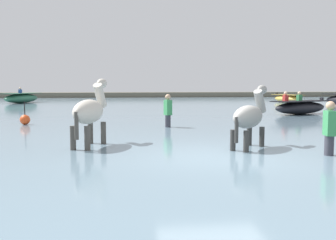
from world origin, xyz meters
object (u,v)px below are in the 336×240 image
Objects in this scene: boat_near_port at (288,98)px; person_onlooker_left at (329,136)px; horse_lead_pinto at (90,114)px; person_onlooker_right at (168,115)px; channel_buoy at (25,120)px; boat_mid_channel at (21,98)px; boat_mid_outer at (300,107)px; horse_trailing_grey at (249,119)px.

person_onlooker_left is at bearing -111.36° from boat_near_port.
horse_lead_pinto is 26.06m from boat_near_port.
person_onlooker_right is 1.85× the size of channel_buoy.
boat_mid_channel is 1.17× the size of boat_mid_outer.
horse_trailing_grey reaches higher than boat_mid_channel.
boat_mid_channel is 2.59× the size of person_onlooker_right.
boat_mid_outer is at bearing 59.29° from horse_trailing_grey.
horse_trailing_grey is at bearing -43.14° from channel_buoy.
person_onlooker_left is (2.85, -6.01, 0.00)m from person_onlooker_right.
channel_buoy is (-12.80, -3.88, -0.15)m from boat_mid_outer.
horse_trailing_grey reaches higher than person_onlooker_left.
person_onlooker_left is at bearing -42.39° from channel_buoy.
person_onlooker_left is at bearing -38.57° from horse_trailing_grey.
horse_lead_pinto is 0.63× the size of boat_near_port.
horse_lead_pinto is 0.59× the size of boat_mid_outer.
channel_buoy is at bearing -75.92° from boat_mid_channel.
boat_near_port is at bearing 42.77° from channel_buoy.
horse_lead_pinto is at bearing 160.41° from person_onlooker_left.
boat_mid_outer is 13.38m from channel_buoy.
boat_mid_channel is at bearing 141.24° from boat_mid_outer.
boat_mid_channel is 2.59× the size of person_onlooker_left.
horse_trailing_grey is 5.08m from person_onlooker_right.
horse_lead_pinto is 24.44m from boat_mid_channel.
boat_mid_channel is at bearing 104.08° from channel_buoy.
person_onlooker_left is (-9.21, -23.54, 0.10)m from boat_near_port.
person_onlooker_left is (12.62, -25.19, 0.03)m from boat_mid_channel.
boat_mid_outer is (17.25, -13.85, -0.05)m from boat_mid_channel.
horse_lead_pinto reaches higher than boat_near_port.
boat_near_port is 23.68m from channel_buoy.
boat_mid_outer is 12.25m from person_onlooker_left.
boat_near_port is 21.28m from person_onlooker_right.
boat_near_port is at bearing 55.47° from person_onlooker_right.
person_onlooker_right is at bearing 106.31° from horse_trailing_grey.
boat_mid_channel is at bearing 116.62° from person_onlooker_left.
horse_lead_pinto is 3.92m from horse_trailing_grey.
boat_near_port is at bearing -4.32° from boat_mid_channel.
boat_mid_channel reaches higher than channel_buoy.
channel_buoy is at bearing -137.23° from boat_near_port.
horse_trailing_grey is 1.21× the size of person_onlooker_left.
person_onlooker_right is (-12.06, -17.53, 0.10)m from boat_near_port.
horse_trailing_grey is 0.55× the size of boat_mid_outer.
channel_buoy is (-6.75, 6.32, -0.52)m from horse_trailing_grey.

